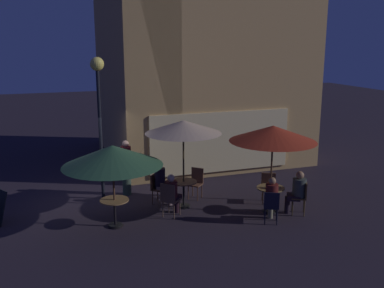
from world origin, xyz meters
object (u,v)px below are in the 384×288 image
at_px(cafe_table_1, 184,188).
at_px(cafe_chair_4, 302,195).
at_px(cafe_table_0, 115,207).
at_px(cafe_table_2, 270,194).
at_px(patron_seated_3, 297,190).
at_px(patron_standing_4, 126,167).
at_px(patron_seated_2, 271,197).
at_px(patio_umbrella_0, 112,156).
at_px(patio_umbrella_1, 183,127).
at_px(patron_seated_0, 172,192).
at_px(patron_seated_1, 162,181).
at_px(cafe_chair_5, 268,185).
at_px(patio_umbrella_2, 273,134).
at_px(cafe_chair_3, 271,204).
at_px(cafe_chair_0, 169,197).
at_px(cafe_chair_2, 157,186).
at_px(street_lamp_near_corner, 98,92).
at_px(cafe_chair_1, 196,181).

bearing_deg(cafe_table_1, cafe_chair_4, -28.47).
height_order(cafe_table_0, cafe_table_2, cafe_table_0).
bearing_deg(cafe_table_1, patron_seated_3, -28.40).
bearing_deg(cafe_chair_4, patron_standing_4, -6.81).
bearing_deg(patron_seated_2, patron_seated_3, -48.02).
xyz_separation_m(cafe_table_2, patron_standing_4, (-3.50, 2.74, 0.34)).
xyz_separation_m(patio_umbrella_0, patio_umbrella_1, (2.09, 0.72, 0.45)).
bearing_deg(cafe_table_2, cafe_chair_4, -29.98).
relative_size(patio_umbrella_0, patron_seated_0, 2.12).
bearing_deg(patron_seated_1, cafe_chair_4, 10.31).
bearing_deg(cafe_chair_5, cafe_table_1, -74.03).
xyz_separation_m(cafe_table_0, patio_umbrella_2, (4.25, -0.42, 1.70)).
xyz_separation_m(patio_umbrella_1, cafe_chair_3, (1.78, -1.88, -1.80)).
bearing_deg(cafe_table_2, patron_standing_4, 141.90).
xyz_separation_m(cafe_table_2, patio_umbrella_2, (0.00, 0.00, 1.70)).
relative_size(cafe_chair_0, patron_standing_4, 0.56).
distance_m(cafe_chair_2, patron_standing_4, 1.30).
bearing_deg(cafe_chair_4, cafe_table_0, 20.28).
height_order(patio_umbrella_2, patron_seated_3, patio_umbrella_2).
bearing_deg(patron_seated_2, cafe_table_0, 102.36).
xyz_separation_m(street_lamp_near_corner, patron_seated_0, (1.60, -1.95, -2.56)).
distance_m(cafe_chair_0, cafe_chair_4, 3.63).
bearing_deg(cafe_chair_2, street_lamp_near_corner, -170.75).
bearing_deg(patio_umbrella_2, patio_umbrella_1, 152.07).
bearing_deg(cafe_chair_1, street_lamp_near_corner, -62.71).
bearing_deg(patron_seated_1, patron_seated_2, -2.03).
bearing_deg(patron_seated_2, cafe_chair_1, 54.90).
bearing_deg(cafe_chair_4, patio_umbrella_0, 20.28).
xyz_separation_m(cafe_chair_2, patron_seated_3, (3.42, -2.06, 0.17)).
bearing_deg(patron_seated_1, cafe_table_0, -102.22).
distance_m(patio_umbrella_2, cafe_chair_2, 3.69).
height_order(street_lamp_near_corner, patron_standing_4, street_lamp_near_corner).
relative_size(street_lamp_near_corner, cafe_chair_4, 4.51).
height_order(cafe_table_2, patio_umbrella_0, patio_umbrella_0).
distance_m(patio_umbrella_0, patron_seated_0, 2.02).
bearing_deg(patron_seated_1, patron_seated_3, 10.29).
height_order(cafe_chair_4, patron_seated_3, patron_seated_3).
height_order(street_lamp_near_corner, patron_seated_0, street_lamp_near_corner).
relative_size(patio_umbrella_0, patio_umbrella_1, 0.99).
relative_size(patio_umbrella_1, patio_umbrella_2, 1.03).
bearing_deg(cafe_chair_4, patio_umbrella_2, 0.00).
bearing_deg(patio_umbrella_2, patron_standing_4, 141.90).
relative_size(cafe_chair_4, patron_standing_4, 0.54).
height_order(street_lamp_near_corner, patron_seated_3, street_lamp_near_corner).
xyz_separation_m(patio_umbrella_1, patron_seated_0, (-0.49, -0.50, -1.66)).
xyz_separation_m(cafe_table_2, cafe_chair_1, (-1.56, 1.75, 0.01)).
distance_m(patio_umbrella_0, cafe_chair_0, 1.99).
relative_size(cafe_chair_1, cafe_chair_2, 1.04).
distance_m(patio_umbrella_0, patron_standing_4, 2.64).
bearing_deg(cafe_chair_4, patron_seated_2, 39.74).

